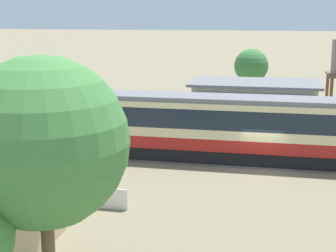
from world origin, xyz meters
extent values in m
plane|color=#7A7056|center=(0.00, 0.00, 0.00)|extent=(600.00, 600.00, 0.00)
cube|color=#AD1E19|center=(-0.42, 1.33, 1.30)|extent=(20.63, 3.06, 0.80)
cube|color=beige|center=(-0.42, 1.33, 2.84)|extent=(20.63, 3.06, 2.28)
cube|color=#192330|center=(-0.42, 1.33, 2.96)|extent=(18.98, 3.10, 1.28)
cube|color=slate|center=(-0.42, 1.33, 4.13)|extent=(20.63, 2.88, 0.30)
cube|color=black|center=(-0.42, 1.33, 0.46)|extent=(19.80, 2.64, 0.88)
cylinder|color=black|center=(-7.22, 0.61, 0.45)|extent=(0.90, 0.18, 0.90)
cylinder|color=black|center=(-7.22, 2.05, 0.45)|extent=(0.90, 0.18, 0.90)
cylinder|color=black|center=(-15.21, 0.61, 0.45)|extent=(0.90, 0.18, 0.90)
cylinder|color=black|center=(-15.21, 2.05, 0.45)|extent=(0.90, 0.18, 0.90)
cube|color=#665B51|center=(-15.89, 1.33, 0.01)|extent=(152.59, 3.60, 0.01)
cube|color=#4C4238|center=(-15.89, 0.61, 0.02)|extent=(152.59, 0.12, 0.04)
cube|color=#4C4238|center=(-15.89, 2.05, 0.02)|extent=(152.59, 0.12, 0.04)
cube|color=beige|center=(-1.04, 10.22, 1.99)|extent=(9.54, 5.78, 3.99)
cube|color=slate|center=(-1.04, 10.22, 4.09)|extent=(10.30, 6.25, 0.20)
cube|color=slate|center=(-1.04, 6.53, 3.59)|extent=(9.16, 1.60, 0.16)
cylinder|color=brown|center=(-1.04, 5.93, 1.75)|extent=(0.14, 0.14, 3.51)
cylinder|color=brown|center=(5.16, 16.87, 2.15)|extent=(0.28, 0.28, 4.31)
cylinder|color=brown|center=(5.16, 12.86, 2.15)|extent=(0.28, 0.28, 4.31)
sphere|color=#427F3D|center=(-5.65, -18.75, 5.91)|extent=(4.98, 4.98, 4.98)
cylinder|color=brown|center=(-1.95, 20.05, 1.75)|extent=(0.25, 0.25, 3.50)
sphere|color=#387538|center=(-1.95, 20.05, 4.51)|extent=(3.39, 3.39, 3.39)
camera|label=1|loc=(0.84, -31.84, 9.45)|focal=55.00mm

